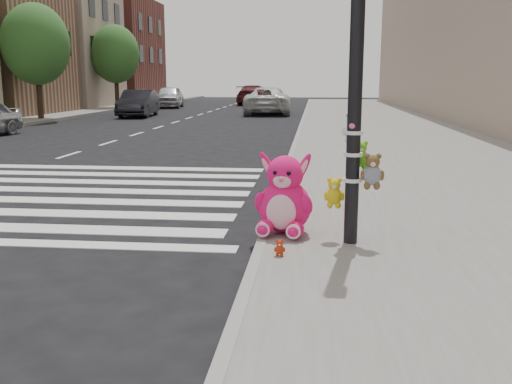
% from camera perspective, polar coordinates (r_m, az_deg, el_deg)
% --- Properties ---
extents(ground, '(120.00, 120.00, 0.00)m').
position_cam_1_polar(ground, '(5.64, -17.37, -10.53)').
color(ground, black).
rests_on(ground, ground).
extents(sidewalk_near, '(7.00, 80.00, 0.14)m').
position_cam_1_polar(sidewalk_near, '(15.19, 16.69, 3.32)').
color(sidewalk_near, slate).
rests_on(sidewalk_near, ground).
extents(curb_edge, '(0.12, 80.00, 0.15)m').
position_cam_1_polar(curb_edge, '(14.93, 3.55, 3.65)').
color(curb_edge, gray).
rests_on(curb_edge, ground).
extents(bld_far_d, '(6.00, 8.00, 10.00)m').
position_cam_1_polar(bld_far_d, '(43.63, -18.58, 14.58)').
color(bld_far_d, gray).
rests_on(bld_far_d, ground).
extents(bld_far_e, '(6.00, 10.00, 9.00)m').
position_cam_1_polar(bld_far_e, '(53.83, -13.61, 13.57)').
color(bld_far_e, brown).
rests_on(bld_far_e, ground).
extents(signal_pole, '(0.69, 0.48, 4.00)m').
position_cam_1_polar(signal_pole, '(6.62, 9.99, 8.97)').
color(signal_pole, black).
rests_on(signal_pole, sidewalk_near).
extents(tree_far_b, '(3.20, 3.20, 5.44)m').
position_cam_1_polar(tree_far_b, '(29.98, -21.16, 13.60)').
color(tree_far_b, '#382619').
rests_on(tree_far_b, sidewalk_far).
extents(tree_far_c, '(3.20, 3.20, 5.44)m').
position_cam_1_polar(tree_far_c, '(40.11, -13.90, 13.23)').
color(tree_far_c, '#382619').
rests_on(tree_far_c, sidewalk_far).
extents(pink_bunny, '(0.74, 0.83, 1.04)m').
position_cam_1_polar(pink_bunny, '(7.10, 2.85, -0.79)').
color(pink_bunny, '#FC1570').
rests_on(pink_bunny, sidewalk_near).
extents(red_teddy, '(0.13, 0.09, 0.19)m').
position_cam_1_polar(red_teddy, '(6.25, 2.38, -5.58)').
color(red_teddy, red).
rests_on(red_teddy, sidewalk_near).
extents(car_dark_far, '(1.92, 4.53, 1.45)m').
position_cam_1_polar(car_dark_far, '(32.10, -11.68, 8.68)').
color(car_dark_far, black).
rests_on(car_dark_far, ground).
extents(car_white_near, '(2.88, 5.73, 1.56)m').
position_cam_1_polar(car_white_near, '(33.76, 1.20, 9.11)').
color(car_white_near, silver).
rests_on(car_white_near, ground).
extents(car_maroon_near, '(2.36, 5.38, 1.54)m').
position_cam_1_polar(car_maroon_near, '(46.18, -0.25, 9.68)').
color(car_maroon_near, '#52171B').
rests_on(car_maroon_near, ground).
extents(car_silver_deep, '(2.39, 4.76, 1.55)m').
position_cam_1_polar(car_silver_deep, '(41.94, -8.69, 9.41)').
color(car_silver_deep, silver).
rests_on(car_silver_deep, ground).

